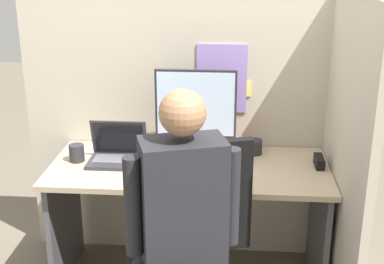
{
  "coord_description": "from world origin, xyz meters",
  "views": [
    {
      "loc": [
        0.22,
        -2.32,
        1.85
      ],
      "look_at": [
        0.03,
        0.16,
        0.96
      ],
      "focal_mm": 50.0,
      "sensor_mm": 36.0,
      "label": 1
    }
  ],
  "objects_px": {
    "paper_box": "(196,150)",
    "monitor": "(196,108)",
    "person": "(177,228)",
    "coffee_mug": "(254,147)",
    "carrot_toy": "(172,172)",
    "pen_cup": "(77,153)",
    "office_chair": "(192,258)",
    "laptop": "(118,154)",
    "stapler": "(319,162)"
  },
  "relations": [
    {
      "from": "office_chair",
      "to": "pen_cup",
      "type": "bearing_deg",
      "value": 138.35
    },
    {
      "from": "laptop",
      "to": "pen_cup",
      "type": "xyz_separation_m",
      "value": [
        -0.23,
        -0.01,
        0.0
      ]
    },
    {
      "from": "carrot_toy",
      "to": "person",
      "type": "relative_size",
      "value": 0.09
    },
    {
      "from": "carrot_toy",
      "to": "person",
      "type": "height_order",
      "value": "person"
    },
    {
      "from": "person",
      "to": "pen_cup",
      "type": "relative_size",
      "value": 13.89
    },
    {
      "from": "stapler",
      "to": "carrot_toy",
      "type": "distance_m",
      "value": 0.79
    },
    {
      "from": "monitor",
      "to": "stapler",
      "type": "bearing_deg",
      "value": -10.01
    },
    {
      "from": "monitor",
      "to": "laptop",
      "type": "relative_size",
      "value": 1.45
    },
    {
      "from": "paper_box",
      "to": "office_chair",
      "type": "xyz_separation_m",
      "value": [
        0.04,
        -0.75,
        -0.22
      ]
    },
    {
      "from": "paper_box",
      "to": "carrot_toy",
      "type": "height_order",
      "value": "paper_box"
    },
    {
      "from": "coffee_mug",
      "to": "pen_cup",
      "type": "distance_m",
      "value": 0.99
    },
    {
      "from": "laptop",
      "to": "stapler",
      "type": "relative_size",
      "value": 2.39
    },
    {
      "from": "coffee_mug",
      "to": "office_chair",
      "type": "bearing_deg",
      "value": -110.13
    },
    {
      "from": "office_chair",
      "to": "pen_cup",
      "type": "relative_size",
      "value": 10.7
    },
    {
      "from": "monitor",
      "to": "office_chair",
      "type": "height_order",
      "value": "monitor"
    },
    {
      "from": "paper_box",
      "to": "person",
      "type": "relative_size",
      "value": 0.27
    },
    {
      "from": "paper_box",
      "to": "person",
      "type": "bearing_deg",
      "value": -90.5
    },
    {
      "from": "pen_cup",
      "to": "monitor",
      "type": "bearing_deg",
      "value": 12.86
    },
    {
      "from": "laptop",
      "to": "carrot_toy",
      "type": "height_order",
      "value": "laptop"
    },
    {
      "from": "monitor",
      "to": "office_chair",
      "type": "relative_size",
      "value": 0.44
    },
    {
      "from": "paper_box",
      "to": "monitor",
      "type": "relative_size",
      "value": 0.8
    },
    {
      "from": "laptop",
      "to": "office_chair",
      "type": "xyz_separation_m",
      "value": [
        0.46,
        -0.61,
        -0.24
      ]
    },
    {
      "from": "paper_box",
      "to": "pen_cup",
      "type": "xyz_separation_m",
      "value": [
        -0.64,
        -0.14,
        0.02
      ]
    },
    {
      "from": "carrot_toy",
      "to": "pen_cup",
      "type": "distance_m",
      "value": 0.56
    },
    {
      "from": "paper_box",
      "to": "carrot_toy",
      "type": "distance_m",
      "value": 0.31
    },
    {
      "from": "paper_box",
      "to": "person",
      "type": "height_order",
      "value": "person"
    },
    {
      "from": "paper_box",
      "to": "office_chair",
      "type": "distance_m",
      "value": 0.78
    },
    {
      "from": "laptop",
      "to": "coffee_mug",
      "type": "height_order",
      "value": "laptop"
    },
    {
      "from": "coffee_mug",
      "to": "pen_cup",
      "type": "relative_size",
      "value": 0.93
    },
    {
      "from": "pen_cup",
      "to": "paper_box",
      "type": "bearing_deg",
      "value": 12.62
    },
    {
      "from": "paper_box",
      "to": "carrot_toy",
      "type": "relative_size",
      "value": 2.94
    },
    {
      "from": "office_chair",
      "to": "pen_cup",
      "type": "height_order",
      "value": "office_chair"
    },
    {
      "from": "office_chair",
      "to": "carrot_toy",
      "type": "bearing_deg",
      "value": 107.18
    },
    {
      "from": "carrot_toy",
      "to": "coffee_mug",
      "type": "distance_m",
      "value": 0.55
    },
    {
      "from": "person",
      "to": "laptop",
      "type": "bearing_deg",
      "value": 117.82
    },
    {
      "from": "person",
      "to": "pen_cup",
      "type": "bearing_deg",
      "value": 129.64
    },
    {
      "from": "paper_box",
      "to": "monitor",
      "type": "height_order",
      "value": "monitor"
    },
    {
      "from": "person",
      "to": "coffee_mug",
      "type": "xyz_separation_m",
      "value": [
        0.34,
        0.95,
        -0.01
      ]
    },
    {
      "from": "laptop",
      "to": "person",
      "type": "distance_m",
      "value": 0.87
    },
    {
      "from": "coffee_mug",
      "to": "pen_cup",
      "type": "bearing_deg",
      "value": -169.19
    },
    {
      "from": "monitor",
      "to": "carrot_toy",
      "type": "xyz_separation_m",
      "value": [
        -0.1,
        -0.3,
        -0.25
      ]
    },
    {
      "from": "carrot_toy",
      "to": "coffee_mug",
      "type": "height_order",
      "value": "coffee_mug"
    },
    {
      "from": "laptop",
      "to": "person",
      "type": "xyz_separation_m",
      "value": [
        0.41,
        -0.77,
        0.0
      ]
    },
    {
      "from": "laptop",
      "to": "office_chair",
      "type": "distance_m",
      "value": 0.8
    },
    {
      "from": "monitor",
      "to": "laptop",
      "type": "xyz_separation_m",
      "value": [
        -0.42,
        -0.14,
        -0.23
      ]
    },
    {
      "from": "laptop",
      "to": "office_chair",
      "type": "height_order",
      "value": "office_chair"
    },
    {
      "from": "coffee_mug",
      "to": "monitor",
      "type": "bearing_deg",
      "value": -173.25
    },
    {
      "from": "coffee_mug",
      "to": "stapler",
      "type": "bearing_deg",
      "value": -24.86
    },
    {
      "from": "stapler",
      "to": "coffee_mug",
      "type": "distance_m",
      "value": 0.38
    },
    {
      "from": "monitor",
      "to": "carrot_toy",
      "type": "relative_size",
      "value": 3.68
    }
  ]
}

